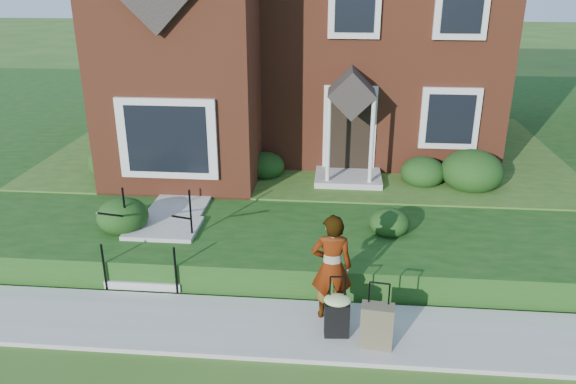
# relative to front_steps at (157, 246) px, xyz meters

# --- Properties ---
(ground) EXTENTS (120.00, 120.00, 0.00)m
(ground) POSITION_rel_front_steps_xyz_m (2.50, -1.84, -0.47)
(ground) COLOR #2D5119
(ground) RESTS_ON ground
(sidewalk) EXTENTS (60.00, 1.60, 0.08)m
(sidewalk) POSITION_rel_front_steps_xyz_m (2.50, -1.84, -0.43)
(sidewalk) COLOR #9E9B93
(sidewalk) RESTS_ON ground
(terrace) EXTENTS (44.00, 20.00, 0.60)m
(terrace) POSITION_rel_front_steps_xyz_m (6.50, 9.06, -0.17)
(terrace) COLOR #133E10
(terrace) RESTS_ON ground
(walkway) EXTENTS (1.20, 6.00, 0.06)m
(walkway) POSITION_rel_front_steps_xyz_m (0.00, 3.16, 0.16)
(walkway) COLOR #9E9B93
(walkway) RESTS_ON terrace
(front_steps) EXTENTS (1.40, 2.02, 1.50)m
(front_steps) POSITION_rel_front_steps_xyz_m (0.00, 0.00, 0.00)
(front_steps) COLOR #9E9B93
(front_steps) RESTS_ON ground
(foundation_shrubs) EXTENTS (10.05, 4.32, 1.05)m
(foundation_shrubs) POSITION_rel_front_steps_xyz_m (2.29, 3.01, 0.58)
(foundation_shrubs) COLOR black
(foundation_shrubs) RESTS_ON terrace
(woman) EXTENTS (0.69, 0.48, 1.83)m
(woman) POSITION_rel_front_steps_xyz_m (3.38, -1.46, 0.52)
(woman) COLOR #999999
(woman) RESTS_ON sidewalk
(suitcase_black) EXTENTS (0.45, 0.38, 1.03)m
(suitcase_black) POSITION_rel_front_steps_xyz_m (3.49, -1.99, 0.00)
(suitcase_black) COLOR black
(suitcase_black) RESTS_ON sidewalk
(suitcase_olive) EXTENTS (0.52, 0.33, 1.06)m
(suitcase_olive) POSITION_rel_front_steps_xyz_m (4.10, -2.20, -0.04)
(suitcase_olive) COLOR brown
(suitcase_olive) RESTS_ON sidewalk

